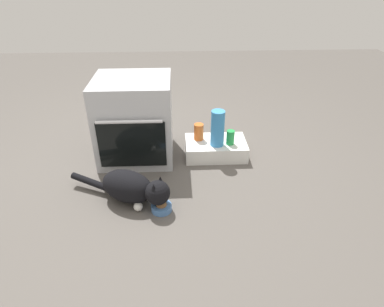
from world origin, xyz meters
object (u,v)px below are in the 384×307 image
(food_bowl, at_px, (161,207))
(oven, at_px, (135,119))
(sauce_jar, at_px, (199,132))
(water_bottle, at_px, (218,128))
(cat, at_px, (132,187))
(soda_can, at_px, (230,137))
(pantry_cabinet, at_px, (216,148))

(food_bowl, bearing_deg, oven, 107.11)
(oven, xyz_separation_m, sauce_jar, (0.52, 0.02, -0.13))
(water_bottle, bearing_deg, sauce_jar, 145.05)
(cat, bearing_deg, soda_can, 62.91)
(pantry_cabinet, bearing_deg, oven, 177.74)
(food_bowl, relative_size, cat, 0.19)
(oven, bearing_deg, water_bottle, -7.05)
(food_bowl, bearing_deg, cat, 154.09)
(sauce_jar, bearing_deg, food_bowl, -111.62)
(food_bowl, height_order, water_bottle, water_bottle)
(sauce_jar, bearing_deg, water_bottle, -34.95)
(water_bottle, distance_m, soda_can, 0.14)
(cat, height_order, soda_can, soda_can)
(pantry_cabinet, xyz_separation_m, soda_can, (0.11, -0.05, 0.13))
(pantry_cabinet, xyz_separation_m, sauce_jar, (-0.14, 0.04, 0.14))
(water_bottle, bearing_deg, food_bowl, -124.29)
(oven, distance_m, cat, 0.67)
(soda_can, bearing_deg, sauce_jar, 160.33)
(food_bowl, xyz_separation_m, soda_can, (0.55, 0.66, 0.16))
(pantry_cabinet, distance_m, sauce_jar, 0.20)
(oven, height_order, sauce_jar, oven)
(pantry_cabinet, height_order, water_bottle, water_bottle)
(oven, bearing_deg, pantry_cabinet, -2.26)
(cat, distance_m, water_bottle, 0.85)
(oven, xyz_separation_m, food_bowl, (0.22, -0.73, -0.31))
(oven, distance_m, soda_can, 0.79)
(food_bowl, xyz_separation_m, cat, (-0.19, 0.09, 0.10))
(oven, distance_m, sauce_jar, 0.54)
(cat, bearing_deg, sauce_jar, 79.00)
(oven, bearing_deg, sauce_jar, 2.06)
(oven, xyz_separation_m, pantry_cabinet, (0.66, -0.03, -0.27))
(soda_can, bearing_deg, water_bottle, -174.96)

